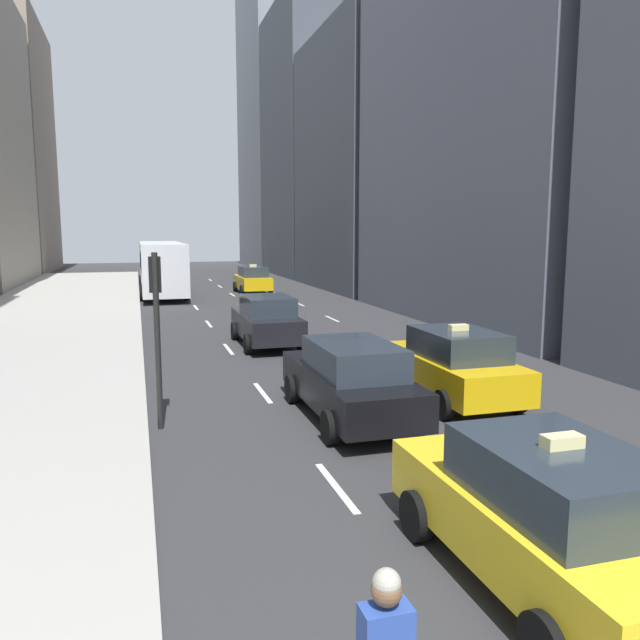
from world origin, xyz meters
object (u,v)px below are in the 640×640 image
at_px(taxi_lead, 453,365).
at_px(sedan_silver_behind, 350,379).
at_px(sedan_black_near, 267,320).
at_px(city_bus, 161,266).
at_px(taxi_third, 546,514).
at_px(traffic_light_pole, 156,312).
at_px(taxi_fourth, 253,280).

bearing_deg(taxi_lead, sedan_silver_behind, -166.67).
xyz_separation_m(sedan_black_near, city_bus, (-2.81, 18.80, 0.89)).
height_order(taxi_third, sedan_black_near, taxi_third).
distance_m(city_bus, traffic_light_pole, 27.22).
height_order(sedan_silver_behind, city_bus, city_bus).
relative_size(taxi_third, traffic_light_pole, 1.22).
relative_size(taxi_fourth, sedan_black_near, 0.96).
relative_size(taxi_fourth, traffic_light_pole, 1.22).
bearing_deg(taxi_lead, city_bus, 101.71).
distance_m(sedan_black_near, city_bus, 19.03).
bearing_deg(sedan_silver_behind, traffic_light_pole, 172.04).
bearing_deg(taxi_fourth, traffic_light_pole, -104.25).
relative_size(taxi_lead, traffic_light_pole, 1.22).
height_order(sedan_black_near, sedan_silver_behind, sedan_black_near).
relative_size(taxi_lead, sedan_black_near, 0.96).
xyz_separation_m(taxi_third, taxi_fourth, (2.80, 33.82, 0.00)).
xyz_separation_m(taxi_lead, taxi_third, (-2.80, -7.35, 0.00)).
distance_m(taxi_third, city_bus, 34.55).
relative_size(taxi_lead, taxi_fourth, 1.00).
distance_m(taxi_fourth, traffic_light_pole, 27.47).
distance_m(taxi_lead, sedan_black_near, 8.74).
height_order(taxi_fourth, sedan_black_near, taxi_fourth).
distance_m(taxi_lead, sedan_silver_behind, 2.88).
height_order(taxi_lead, taxi_fourth, same).
xyz_separation_m(sedan_black_near, traffic_light_pole, (-3.95, -8.39, 1.51)).
distance_m(taxi_third, traffic_light_pole, 8.38).
relative_size(taxi_lead, taxi_third, 1.00).
bearing_deg(taxi_lead, taxi_third, -110.87).
height_order(city_bus, traffic_light_pole, traffic_light_pole).
relative_size(sedan_black_near, sedan_silver_behind, 0.94).
xyz_separation_m(taxi_third, sedan_black_near, (0.00, 15.63, 0.02)).
xyz_separation_m(taxi_lead, city_bus, (-5.61, 27.08, 0.91)).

